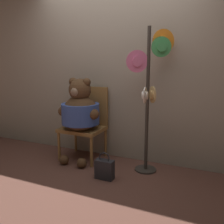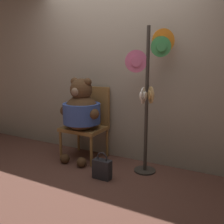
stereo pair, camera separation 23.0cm
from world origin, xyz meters
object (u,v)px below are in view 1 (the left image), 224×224
(teddy_bear, at_px, (80,111))
(hat_display_rack, at_px, (151,87))
(handbag_on_ground, at_px, (104,169))
(chair, at_px, (86,121))

(teddy_bear, relative_size, hat_display_rack, 0.65)
(teddy_bear, distance_m, handbag_on_ground, 0.91)
(chair, relative_size, teddy_bear, 0.88)
(hat_display_rack, xyz_separation_m, handbag_on_ground, (-0.43, -0.44, -0.98))
(teddy_bear, xyz_separation_m, hat_display_rack, (0.99, 0.06, 0.38))
(teddy_bear, bearing_deg, hat_display_rack, 3.18)
(chair, relative_size, handbag_on_ground, 3.08)
(teddy_bear, bearing_deg, handbag_on_ground, -34.44)
(handbag_on_ground, bearing_deg, hat_display_rack, 46.13)
(hat_display_rack, height_order, handbag_on_ground, hat_display_rack)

